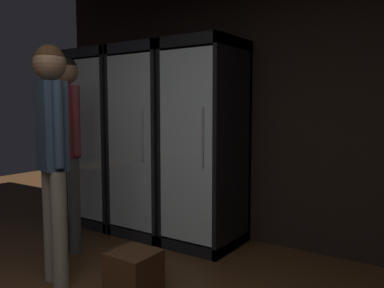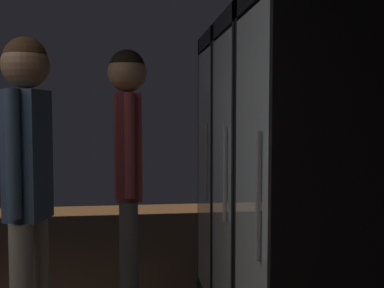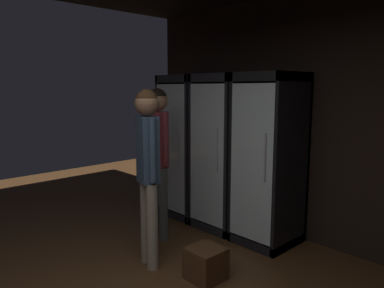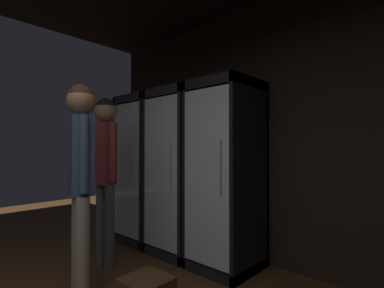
{
  "view_description": "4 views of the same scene",
  "coord_description": "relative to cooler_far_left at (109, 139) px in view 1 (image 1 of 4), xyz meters",
  "views": [
    {
      "loc": [
        1.12,
        -0.43,
        1.3
      ],
      "look_at": [
        -0.89,
        2.53,
        0.97
      ],
      "focal_mm": 36.6,
      "sensor_mm": 36.0,
      "label": 1
    },
    {
      "loc": [
        1.12,
        1.84,
        1.37
      ],
      "look_at": [
        -2.25,
        2.25,
        1.15
      ],
      "focal_mm": 44.44,
      "sensor_mm": 36.0,
      "label": 2
    },
    {
      "loc": [
        1.52,
        -0.73,
        1.75
      ],
      "look_at": [
        -1.91,
        2.5,
        1.03
      ],
      "focal_mm": 34.3,
      "sensor_mm": 36.0,
      "label": 3
    },
    {
      "loc": [
        0.92,
        0.26,
        1.22
      ],
      "look_at": [
        -1.3,
        2.66,
        1.28
      ],
      "focal_mm": 26.5,
      "sensor_mm": 36.0,
      "label": 4
    }
  ],
  "objects": [
    {
      "name": "shopper_far",
      "position": [
        0.86,
        -1.37,
        0.15
      ],
      "size": [
        0.32,
        0.23,
        1.74
      ],
      "color": "gray",
      "rests_on": "ground"
    },
    {
      "name": "cooler_left",
      "position": [
        0.66,
        0.0,
        0.0
      ],
      "size": [
        0.63,
        0.68,
        1.92
      ],
      "color": "black",
      "rests_on": "ground"
    },
    {
      "name": "wine_crate_floor",
      "position": [
        1.43,
        -1.16,
        -0.79
      ],
      "size": [
        0.31,
        0.31,
        0.3
      ],
      "primitive_type": "cube",
      "color": "#4C2D19",
      "rests_on": "ground"
    },
    {
      "name": "cooler_far_left",
      "position": [
        0.0,
        0.0,
        0.0
      ],
      "size": [
        0.63,
        0.68,
        1.92
      ],
      "color": "black",
      "rests_on": "ground"
    },
    {
      "name": "shopper_near",
      "position": [
        0.4,
        -0.89,
        0.19
      ],
      "size": [
        0.3,
        0.23,
        1.75
      ],
      "color": "#4C4C4C",
      "rests_on": "ground"
    },
    {
      "name": "wall_back",
      "position": [
        2.14,
        0.33,
        0.46
      ],
      "size": [
        6.0,
        0.06,
        2.8
      ],
      "primitive_type": "cube",
      "color": "black",
      "rests_on": "ground"
    },
    {
      "name": "cooler_center",
      "position": [
        1.32,
        -0.0,
        0.0
      ],
      "size": [
        0.63,
        0.68,
        1.92
      ],
      "color": "black",
      "rests_on": "ground"
    }
  ]
}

